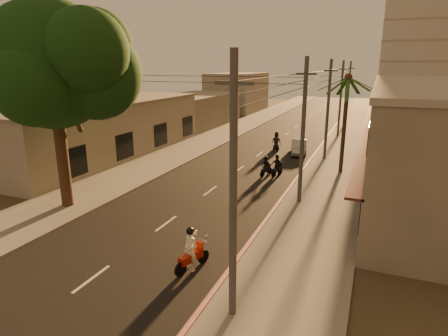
{
  "coord_description": "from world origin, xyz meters",
  "views": [
    {
      "loc": [
        10.15,
        -14.58,
        8.53
      ],
      "look_at": [
        1.45,
        6.98,
        2.08
      ],
      "focal_mm": 30.0,
      "sensor_mm": 36.0,
      "label": 1
    }
  ],
  "objects_px": {
    "scooter_far_a": "(276,142)",
    "scooter_mid_a": "(266,167)",
    "scooter_red": "(191,251)",
    "palm_tree": "(348,83)",
    "broadleaf_tree": "(59,65)",
    "scooter_mid_b": "(277,166)",
    "parked_car": "(299,147)"
  },
  "relations": [
    {
      "from": "palm_tree",
      "to": "scooter_red",
      "type": "bearing_deg",
      "value": -104.22
    },
    {
      "from": "broadleaf_tree",
      "to": "scooter_mid_b",
      "type": "bearing_deg",
      "value": 48.16
    },
    {
      "from": "broadleaf_tree",
      "to": "parked_car",
      "type": "xyz_separation_m",
      "value": [
        10.11,
        19.47,
        -7.79
      ]
    },
    {
      "from": "palm_tree",
      "to": "scooter_mid_a",
      "type": "height_order",
      "value": "palm_tree"
    },
    {
      "from": "palm_tree",
      "to": "parked_car",
      "type": "distance_m",
      "value": 9.68
    },
    {
      "from": "scooter_mid_a",
      "to": "scooter_mid_b",
      "type": "distance_m",
      "value": 0.86
    },
    {
      "from": "scooter_red",
      "to": "scooter_mid_b",
      "type": "xyz_separation_m",
      "value": [
        -0.1,
        15.12,
        -0.09
      ]
    },
    {
      "from": "palm_tree",
      "to": "scooter_far_a",
      "type": "xyz_separation_m",
      "value": [
        -6.89,
        6.08,
        -6.25
      ]
    },
    {
      "from": "scooter_red",
      "to": "scooter_mid_a",
      "type": "height_order",
      "value": "scooter_red"
    },
    {
      "from": "broadleaf_tree",
      "to": "scooter_far_a",
      "type": "bearing_deg",
      "value": 68.83
    },
    {
      "from": "broadleaf_tree",
      "to": "scooter_mid_a",
      "type": "distance_m",
      "value": 16.21
    },
    {
      "from": "scooter_far_a",
      "to": "scooter_mid_b",
      "type": "bearing_deg",
      "value": -96.99
    },
    {
      "from": "parked_car",
      "to": "scooter_mid_b",
      "type": "bearing_deg",
      "value": -101.61
    },
    {
      "from": "scooter_red",
      "to": "scooter_far_a",
      "type": "height_order",
      "value": "scooter_red"
    },
    {
      "from": "scooter_mid_b",
      "to": "scooter_mid_a",
      "type": "bearing_deg",
      "value": -147.19
    },
    {
      "from": "scooter_far_a",
      "to": "parked_car",
      "type": "distance_m",
      "value": 2.45
    },
    {
      "from": "scooter_red",
      "to": "scooter_mid_a",
      "type": "distance_m",
      "value": 14.86
    },
    {
      "from": "scooter_mid_b",
      "to": "scooter_far_a",
      "type": "bearing_deg",
      "value": 117.52
    },
    {
      "from": "palm_tree",
      "to": "scooter_far_a",
      "type": "height_order",
      "value": "palm_tree"
    },
    {
      "from": "scooter_mid_a",
      "to": "parked_car",
      "type": "relative_size",
      "value": 0.37
    },
    {
      "from": "scooter_far_a",
      "to": "scooter_mid_a",
      "type": "bearing_deg",
      "value": -102.33
    },
    {
      "from": "scooter_red",
      "to": "scooter_mid_b",
      "type": "bearing_deg",
      "value": 108.03
    },
    {
      "from": "scooter_red",
      "to": "scooter_mid_a",
      "type": "bearing_deg",
      "value": 111.15
    },
    {
      "from": "broadleaf_tree",
      "to": "scooter_mid_a",
      "type": "height_order",
      "value": "broadleaf_tree"
    },
    {
      "from": "palm_tree",
      "to": "parked_car",
      "type": "height_order",
      "value": "palm_tree"
    },
    {
      "from": "scooter_far_a",
      "to": "palm_tree",
      "type": "bearing_deg",
      "value": -62.99
    },
    {
      "from": "scooter_mid_a",
      "to": "scooter_mid_b",
      "type": "relative_size",
      "value": 0.92
    },
    {
      "from": "scooter_red",
      "to": "parked_car",
      "type": "distance_m",
      "value": 23.43
    },
    {
      "from": "scooter_mid_a",
      "to": "parked_car",
      "type": "height_order",
      "value": "scooter_mid_a"
    },
    {
      "from": "scooter_red",
      "to": "broadleaf_tree",
      "type": "bearing_deg",
      "value": 176.26
    },
    {
      "from": "scooter_mid_b",
      "to": "broadleaf_tree",
      "type": "bearing_deg",
      "value": -118.91
    },
    {
      "from": "palm_tree",
      "to": "scooter_mid_b",
      "type": "height_order",
      "value": "palm_tree"
    }
  ]
}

